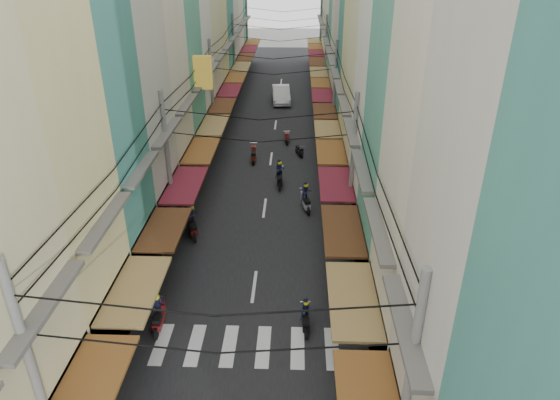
% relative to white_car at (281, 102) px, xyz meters
% --- Properties ---
extents(ground, '(160.00, 160.00, 0.00)m').
position_rel_white_car_xyz_m(ground, '(-0.26, -29.41, 0.00)').
color(ground, slate).
rests_on(ground, ground).
extents(road, '(10.00, 80.00, 0.02)m').
position_rel_white_car_xyz_m(road, '(-0.26, -9.41, 0.01)').
color(road, black).
rests_on(road, ground).
extents(sidewalk_left, '(3.00, 80.00, 0.06)m').
position_rel_white_car_xyz_m(sidewalk_left, '(-6.76, -9.41, 0.03)').
color(sidewalk_left, slate).
rests_on(sidewalk_left, ground).
extents(sidewalk_right, '(3.00, 80.00, 0.06)m').
position_rel_white_car_xyz_m(sidewalk_right, '(6.24, -9.41, 0.03)').
color(sidewalk_right, slate).
rests_on(sidewalk_right, ground).
extents(crosswalk, '(7.55, 2.40, 0.01)m').
position_rel_white_car_xyz_m(crosswalk, '(-0.26, -35.41, 0.03)').
color(crosswalk, silver).
rests_on(crosswalk, ground).
extents(building_row_left, '(7.80, 67.67, 23.70)m').
position_rel_white_car_xyz_m(building_row_left, '(-8.18, -12.85, 9.78)').
color(building_row_left, silver).
rests_on(building_row_left, ground).
extents(building_row_right, '(7.80, 68.98, 22.59)m').
position_rel_white_car_xyz_m(building_row_right, '(7.65, -12.96, 9.41)').
color(building_row_right, '#397D72').
rests_on(building_row_right, ground).
extents(utility_poles, '(10.20, 66.13, 8.20)m').
position_rel_white_car_xyz_m(utility_poles, '(-0.26, -14.40, 6.59)').
color(utility_poles, slate).
rests_on(utility_poles, ground).
extents(white_car, '(5.97, 2.74, 2.05)m').
position_rel_white_car_xyz_m(white_car, '(0.00, 0.00, 0.00)').
color(white_car, silver).
rests_on(white_car, ground).
extents(bicycle, '(1.79, 1.16, 1.15)m').
position_rel_white_car_xyz_m(bicycle, '(6.84, -29.71, 0.00)').
color(bicycle, black).
rests_on(bicycle, ground).
extents(moving_scooters, '(6.92, 24.57, 1.99)m').
position_rel_white_car_xyz_m(moving_scooters, '(-0.68, -24.24, 0.56)').
color(moving_scooters, black).
rests_on(moving_scooters, ground).
extents(parked_scooters, '(13.16, 15.30, 0.99)m').
position_rel_white_car_xyz_m(parked_scooters, '(4.65, -34.12, 0.47)').
color(parked_scooters, black).
rests_on(parked_scooters, ground).
extents(pedestrians, '(14.19, 26.89, 2.23)m').
position_rel_white_car_xyz_m(pedestrians, '(-4.69, -28.15, 1.04)').
color(pedestrians, '#29212C').
rests_on(pedestrians, ground).
extents(market_umbrella, '(2.30, 2.30, 2.43)m').
position_rel_white_car_xyz_m(market_umbrella, '(5.73, -35.93, 2.14)').
color(market_umbrella, '#B2B2B7').
rests_on(market_umbrella, ground).
extents(traffic_sign, '(0.10, 0.62, 2.85)m').
position_rel_white_car_xyz_m(traffic_sign, '(5.37, -35.55, 2.07)').
color(traffic_sign, slate).
rests_on(traffic_sign, ground).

